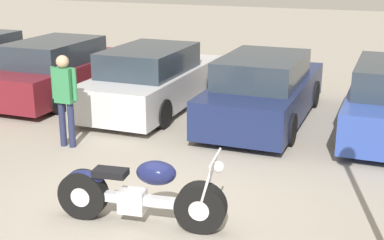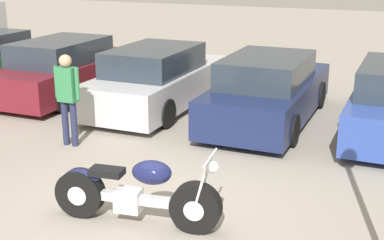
{
  "view_description": "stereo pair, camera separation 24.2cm",
  "coord_description": "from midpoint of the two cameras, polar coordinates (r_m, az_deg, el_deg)",
  "views": [
    {
      "loc": [
        2.96,
        -5.89,
        3.36
      ],
      "look_at": [
        0.02,
        1.69,
        0.85
      ],
      "focal_mm": 50.0,
      "sensor_mm": 36.0,
      "label": 1
    },
    {
      "loc": [
        3.18,
        -5.8,
        3.36
      ],
      "look_at": [
        0.02,
        1.69,
        0.85
      ],
      "focal_mm": 50.0,
      "sensor_mm": 36.0,
      "label": 2
    }
  ],
  "objects": [
    {
      "name": "motorcycle",
      "position": [
        6.98,
        -5.09,
        -7.76
      ],
      "size": [
        2.26,
        0.67,
        1.04
      ],
      "color": "black",
      "rests_on": "ground_plane"
    },
    {
      "name": "parked_car_maroon",
      "position": [
        13.62,
        -12.72,
        5.28
      ],
      "size": [
        1.82,
        4.53,
        1.42
      ],
      "color": "maroon",
      "rests_on": "ground_plane"
    },
    {
      "name": "parked_car_navy",
      "position": [
        11.28,
        8.76,
        3.09
      ],
      "size": [
        1.82,
        4.53,
        1.42
      ],
      "color": "#19234C",
      "rests_on": "ground_plane"
    },
    {
      "name": "ground_plane",
      "position": [
        7.41,
        -4.35,
        -9.86
      ],
      "size": [
        60.0,
        60.0,
        0.0
      ],
      "primitive_type": "plane",
      "color": "gray"
    },
    {
      "name": "person_standing",
      "position": [
        9.83,
        -12.46,
        2.9
      ],
      "size": [
        0.52,
        0.23,
        1.69
      ],
      "color": "#232847",
      "rests_on": "ground_plane"
    },
    {
      "name": "parked_car_silver",
      "position": [
        12.21,
        -3.02,
        4.34
      ],
      "size": [
        1.82,
        4.53,
        1.42
      ],
      "color": "#BCBCC1",
      "rests_on": "ground_plane"
    }
  ]
}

